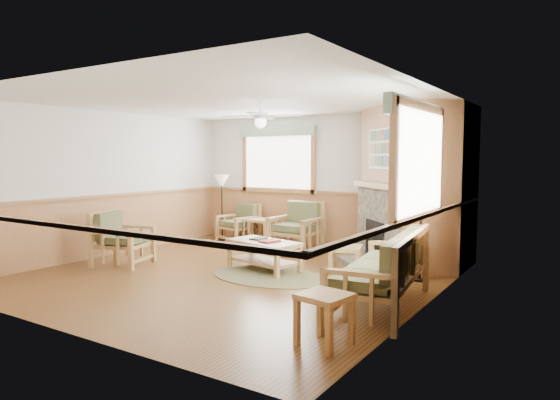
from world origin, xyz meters
The scene contains 24 objects.
floor centered at (0.00, 0.00, -0.01)m, with size 6.00×6.00×0.01m, color brown.
ceiling centered at (0.00, 0.00, 2.70)m, with size 6.00×6.00×0.01m, color white.
wall_back centered at (0.00, 3.00, 1.35)m, with size 6.00×0.02×2.70m, color silver.
wall_front centered at (0.00, -3.00, 1.35)m, with size 6.00×0.02×2.70m, color silver.
wall_left centered at (-3.00, 0.00, 1.35)m, with size 0.02×6.00×2.70m, color silver.
wall_right centered at (3.00, 0.00, 1.35)m, with size 0.02×6.00×2.70m, color silver.
wainscot centered at (0.00, 0.00, 0.55)m, with size 6.00×6.00×1.10m, color #A26E42, non-canonical shape.
fireplace centered at (2.05, 2.05, 1.35)m, with size 2.20×2.20×2.70m, color #A26E42, non-canonical shape.
window_back centered at (-1.10, 2.96, 2.53)m, with size 1.90×0.16×1.50m, color white, non-canonical shape.
window_right centered at (2.96, -0.20, 2.53)m, with size 0.16×1.90×1.50m, color white, non-canonical shape.
ceiling_fan centered at (0.30, 0.30, 2.66)m, with size 1.24×1.24×0.36m, color white, non-canonical shape.
sofa centered at (2.55, -0.36, 0.47)m, with size 0.84×2.04×0.94m, color #AD8751, non-canonical shape.
armchair_back_left centered at (-1.87, 2.55, 0.41)m, with size 0.73×0.73×0.82m, color #AD8751, non-canonical shape.
armchair_back_right centered at (-0.21, 2.24, 0.48)m, with size 0.86×0.86×0.96m, color #AD8751, non-canonical shape.
armchair_left centered at (-2.07, -0.44, 0.46)m, with size 0.82×0.82×0.91m, color #AD8751, non-canonical shape.
coffee_table centered at (0.20, 0.52, 0.24)m, with size 1.22×0.61×0.49m, color #AD8751, non-canonical shape.
end_table_chairs centered at (-1.23, 2.55, 0.27)m, with size 0.48×0.46×0.54m, color #AD8751, non-canonical shape.
end_table_sofa centered at (2.55, -1.85, 0.26)m, with size 0.46×0.45×0.52m, color #AD8751, non-canonical shape.
footstool centered at (1.41, 1.05, 0.22)m, with size 0.50×0.50×0.44m, color #AD8751, non-canonical shape.
braided_rug centered at (0.52, 0.20, 0.01)m, with size 1.91×1.91×0.01m, color brown.
floor_lamp_left centered at (-2.29, 2.51, 0.73)m, with size 0.34×0.34×1.46m, color black, non-canonical shape.
floor_lamp_right centered at (2.55, 1.23, 0.80)m, with size 0.37×0.37×1.59m, color black, non-canonical shape.
book_red centered at (0.35, 0.47, 0.52)m, with size 0.22×0.30×0.03m, color maroon.
book_dark centered at (0.05, 0.59, 0.51)m, with size 0.20×0.27×0.03m, color black.
Camera 1 is at (4.75, -6.09, 1.84)m, focal length 32.00 mm.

